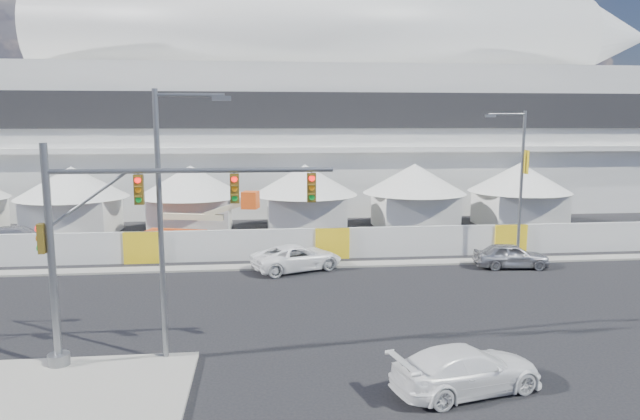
{
  "coord_description": "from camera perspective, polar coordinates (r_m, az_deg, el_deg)",
  "views": [
    {
      "loc": [
        1.4,
        -21.36,
        8.76
      ],
      "look_at": [
        4.73,
        10.0,
        3.88
      ],
      "focal_mm": 32.0,
      "sensor_mm": 36.0,
      "label": 1
    }
  ],
  "objects": [
    {
      "name": "traffic_mast",
      "position": [
        21.32,
        -20.11,
        -3.2
      ],
      "size": [
        10.27,
        0.77,
        7.92
      ],
      "color": "gray",
      "rests_on": "median_island"
    },
    {
      "name": "pickup_curb",
      "position": [
        34.17,
        -2.31,
        -4.77
      ],
      "size": [
        4.34,
        5.99,
        1.51
      ],
      "primitive_type": "imported",
      "rotation": [
        0.0,
        0.0,
        1.95
      ],
      "color": "white",
      "rests_on": "ground"
    },
    {
      "name": "lot_car_c",
      "position": [
        45.15,
        -27.85,
        -2.43
      ],
      "size": [
        2.62,
        5.51,
        1.55
      ],
      "primitive_type": "imported",
      "rotation": [
        0.0,
        0.0,
        1.66
      ],
      "color": "silver",
      "rests_on": "ground"
    },
    {
      "name": "far_curb",
      "position": [
        39.6,
        22.21,
        -4.57
      ],
      "size": [
        80.0,
        1.2,
        0.12
      ],
      "primitive_type": "cube",
      "color": "gray",
      "rests_on": "ground"
    },
    {
      "name": "streetlight_median",
      "position": [
        21.04,
        -15.04,
        0.27
      ],
      "size": [
        2.7,
        0.27,
        9.76
      ],
      "color": "gray",
      "rests_on": "median_island"
    },
    {
      "name": "median_island",
      "position": [
        21.62,
        -26.56,
        -15.87
      ],
      "size": [
        10.0,
        5.0,
        0.15
      ],
      "primitive_type": "cube",
      "color": "gray",
      "rests_on": "ground"
    },
    {
      "name": "lot_car_b",
      "position": [
        44.01,
        22.32,
        -2.42
      ],
      "size": [
        2.99,
        4.47,
        1.41
      ],
      "primitive_type": "imported",
      "rotation": [
        0.0,
        0.0,
        1.92
      ],
      "color": "black",
      "rests_on": "ground"
    },
    {
      "name": "stadium",
      "position": [
        63.29,
        0.58,
        9.41
      ],
      "size": [
        80.0,
        24.8,
        21.98
      ],
      "color": "silver",
      "rests_on": "ground"
    },
    {
      "name": "boom_lift",
      "position": [
        40.86,
        -13.26,
        -2.24
      ],
      "size": [
        8.38,
        2.85,
        4.13
      ],
      "rotation": [
        0.0,
        0.0,
        -0.26
      ],
      "color": "#F15216",
      "rests_on": "ground"
    },
    {
      "name": "streetlight_curb",
      "position": [
        37.6,
        19.22,
        3.3
      ],
      "size": [
        2.8,
        0.63,
        9.45
      ],
      "color": "gray",
      "rests_on": "ground"
    },
    {
      "name": "pickup_near",
      "position": [
        19.96,
        14.48,
        -15.17
      ],
      "size": [
        3.29,
        5.51,
        1.49
      ],
      "primitive_type": "imported",
      "rotation": [
        0.0,
        0.0,
        1.82
      ],
      "color": "white",
      "rests_on": "ground"
    },
    {
      "name": "hoarding_fence",
      "position": [
        36.98,
        1.22,
        -3.33
      ],
      "size": [
        70.0,
        0.25,
        2.0
      ],
      "primitive_type": "cube",
      "color": "silver",
      "rests_on": "ground"
    },
    {
      "name": "tent_row",
      "position": [
        45.72,
        -7.14,
        1.67
      ],
      "size": [
        53.4,
        8.4,
        5.4
      ],
      "color": "silver",
      "rests_on": "ground"
    },
    {
      "name": "ground",
      "position": [
        23.13,
        -9.34,
        -13.59
      ],
      "size": [
        160.0,
        160.0,
        0.0
      ],
      "primitive_type": "plane",
      "color": "black",
      "rests_on": "ground"
    },
    {
      "name": "sedan_silver",
      "position": [
        36.54,
        18.57,
        -4.34
      ],
      "size": [
        2.17,
        4.56,
        1.51
      ],
      "primitive_type": "imported",
      "rotation": [
        0.0,
        0.0,
        1.48
      ],
      "color": "#A0A0A4",
      "rests_on": "ground"
    }
  ]
}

